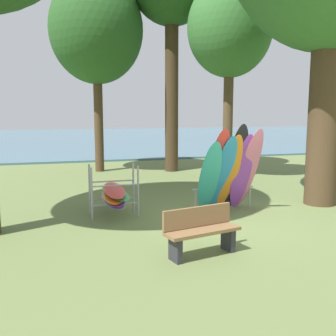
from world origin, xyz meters
The scene contains 7 objects.
ground_plane centered at (0.00, 0.00, 0.00)m, with size 80.00×80.00×0.00m, color olive.
lake_water centered at (0.00, 29.31, 0.05)m, with size 80.00×36.00×0.10m, color #477084.
tree_mid_behind centered at (-2.22, 8.26, 5.81)m, with size 3.81×3.81×8.03m.
tree_far_left_back centered at (2.28, 5.17, 5.50)m, with size 3.12×3.12×7.35m.
leaning_board_pile centered at (0.18, 0.45, 1.02)m, with size 1.70×1.16×2.25m.
board_storage_rack centered at (-2.67, 0.93, 0.52)m, with size 1.15×2.13×1.25m.
park_bench centered at (-1.57, -2.15, 0.45)m, with size 1.46×0.72×0.85m.
Camera 1 is at (-3.97, -8.38, 2.53)m, focal length 41.60 mm.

